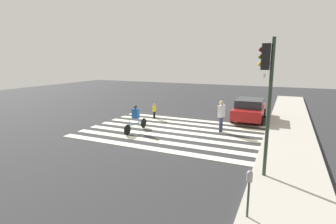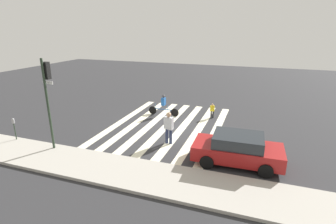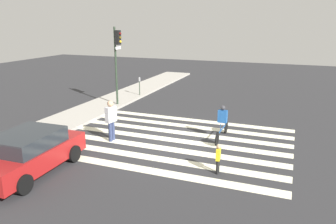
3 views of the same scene
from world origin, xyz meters
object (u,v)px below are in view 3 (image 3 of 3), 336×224
object	(u,v)px
cyclist_near_curb	(222,121)
parking_meter	(139,82)
pedestrian_adult_blue_shirt	(218,157)
car_parked_dark_suv	(28,152)
traffic_light	(117,52)
pedestrian_adult_tall_backpack	(111,118)

from	to	relation	value
cyclist_near_curb	parking_meter	bearing A→B (deg)	49.97
pedestrian_adult_blue_shirt	car_parked_dark_suv	distance (m)	6.60
pedestrian_adult_blue_shirt	cyclist_near_curb	xyz separation A→B (m)	(3.49, 0.62, 0.25)
traffic_light	pedestrian_adult_tall_backpack	size ratio (longest dim) A/B	2.63
pedestrian_adult_tall_backpack	cyclist_near_curb	xyz separation A→B (m)	(1.98, -4.51, -0.18)
car_parked_dark_suv	pedestrian_adult_tall_backpack	bearing A→B (deg)	-16.98
pedestrian_adult_blue_shirt	traffic_light	bearing A→B (deg)	-136.10
pedestrian_adult_tall_backpack	cyclist_near_curb	distance (m)	4.93
pedestrian_adult_blue_shirt	parking_meter	bearing A→B (deg)	-145.92
traffic_light	cyclist_near_curb	bearing A→B (deg)	-115.61
parking_meter	car_parked_dark_suv	size ratio (longest dim) A/B	0.34
pedestrian_adult_tall_backpack	parking_meter	bearing A→B (deg)	31.68
traffic_light	pedestrian_adult_blue_shirt	size ratio (longest dim) A/B	4.48
parking_meter	cyclist_near_curb	size ratio (longest dim) A/B	0.60
traffic_light	pedestrian_adult_blue_shirt	bearing A→B (deg)	-131.55
parking_meter	pedestrian_adult_tall_backpack	bearing A→B (deg)	-162.12
pedestrian_adult_blue_shirt	car_parked_dark_suv	xyz separation A→B (m)	(-2.30, 6.18, 0.14)
cyclist_near_curb	car_parked_dark_suv	distance (m)	8.03
parking_meter	pedestrian_adult_blue_shirt	size ratio (longest dim) A/B	1.31
parking_meter	pedestrian_adult_blue_shirt	xyz separation A→B (m)	(-9.76, -7.80, -0.44)
traffic_light	car_parked_dark_suv	distance (m)	9.76
cyclist_near_curb	car_parked_dark_suv	size ratio (longest dim) A/B	0.56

